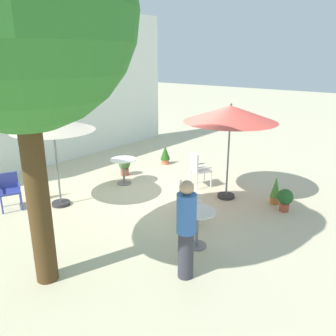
{
  "coord_description": "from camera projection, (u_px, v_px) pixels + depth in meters",
  "views": [
    {
      "loc": [
        -6.65,
        -5.32,
        3.54
      ],
      "look_at": [
        0.0,
        0.01,
        0.76
      ],
      "focal_mm": 37.24,
      "sensor_mm": 36.0,
      "label": 1
    }
  ],
  "objects": [
    {
      "name": "cafe_table_0",
      "position": [
        124.0,
        167.0,
        9.87
      ],
      "size": [
        0.73,
        0.73,
        0.74
      ],
      "color": "white",
      "rests_on": "ground"
    },
    {
      "name": "potted_plant_2",
      "position": [
        165.0,
        154.0,
        11.73
      ],
      "size": [
        0.33,
        0.33,
        0.62
      ],
      "color": "#CE6849",
      "rests_on": "ground"
    },
    {
      "name": "patio_chair_0",
      "position": [
        187.0,
        200.0,
        7.64
      ],
      "size": [
        0.64,
        0.65,
        0.89
      ],
      "color": "silver",
      "rests_on": "ground"
    },
    {
      "name": "potted_plant_4",
      "position": [
        285.0,
        199.0,
        8.18
      ],
      "size": [
        0.37,
        0.37,
        0.55
      ],
      "color": "#AD4C38",
      "rests_on": "ground"
    },
    {
      "name": "villa_facade",
      "position": [
        51.0,
        87.0,
        11.33
      ],
      "size": [
        10.43,
        0.3,
        5.05
      ],
      "primitive_type": "cube",
      "color": "white",
      "rests_on": "ground"
    },
    {
      "name": "patio_umbrella_0",
      "position": [
        230.0,
        114.0,
        8.39
      ],
      "size": [
        2.29,
        2.29,
        2.44
      ],
      "color": "#2D2D2D",
      "rests_on": "ground"
    },
    {
      "name": "patio_chair_1",
      "position": [
        198.0,
        168.0,
        9.63
      ],
      "size": [
        0.63,
        0.61,
        0.99
      ],
      "color": "white",
      "rests_on": "ground"
    },
    {
      "name": "potted_plant_1",
      "position": [
        38.0,
        184.0,
        8.79
      ],
      "size": [
        0.23,
        0.23,
        0.89
      ],
      "color": "#C56D45",
      "rests_on": "ground"
    },
    {
      "name": "potted_plant_0",
      "position": [
        124.0,
        165.0,
        10.64
      ],
      "size": [
        0.36,
        0.36,
        0.56
      ],
      "color": "#A4533C",
      "rests_on": "ground"
    },
    {
      "name": "patio_chair_2",
      "position": [
        9.0,
        188.0,
        8.31
      ],
      "size": [
        0.62,
        0.62,
        0.85
      ],
      "color": "#323D95",
      "rests_on": "ground"
    },
    {
      "name": "standing_person",
      "position": [
        186.0,
        229.0,
        5.57
      ],
      "size": [
        0.38,
        0.38,
        1.71
      ],
      "color": "#33333D",
      "rests_on": "ground"
    },
    {
      "name": "ground_plane",
      "position": [
        168.0,
        195.0,
        9.19
      ],
      "size": [
        60.0,
        60.0,
        0.0
      ],
      "primitive_type": "plane",
      "color": "beige"
    },
    {
      "name": "cafe_table_1",
      "position": [
        197.0,
        222.0,
        6.6
      ],
      "size": [
        0.71,
        0.71,
        0.75
      ],
      "color": "silver",
      "rests_on": "ground"
    },
    {
      "name": "shade_tree",
      "position": [
        17.0,
        8.0,
        4.57
      ],
      "size": [
        3.42,
        3.26,
        5.74
      ],
      "color": "#49331A",
      "rests_on": "ground"
    },
    {
      "name": "potted_plant_3",
      "position": [
        276.0,
        190.0,
        8.58
      ],
      "size": [
        0.25,
        0.25,
        0.7
      ],
      "color": "#CA713A",
      "rests_on": "ground"
    },
    {
      "name": "patio_umbrella_1",
      "position": [
        53.0,
        125.0,
        7.99
      ],
      "size": [
        1.92,
        1.92,
        2.24
      ],
      "color": "#2D2D2D",
      "rests_on": "ground"
    }
  ]
}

